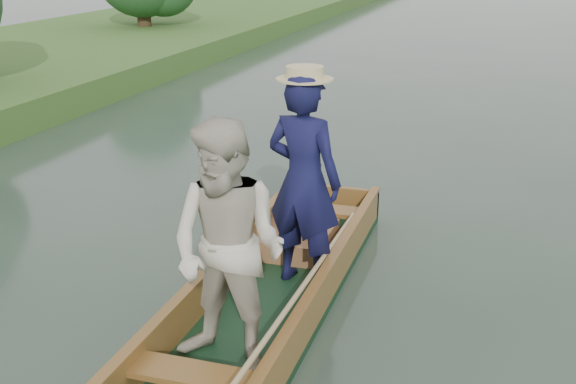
% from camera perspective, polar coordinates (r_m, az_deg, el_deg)
% --- Properties ---
extents(ground, '(120.00, 120.00, 0.00)m').
position_cam_1_polar(ground, '(6.78, -1.55, -9.22)').
color(ground, '#283D30').
rests_on(ground, ground).
extents(punt, '(1.19, 5.00, 2.16)m').
position_cam_1_polar(punt, '(6.17, -1.86, -3.94)').
color(punt, black).
rests_on(punt, ground).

